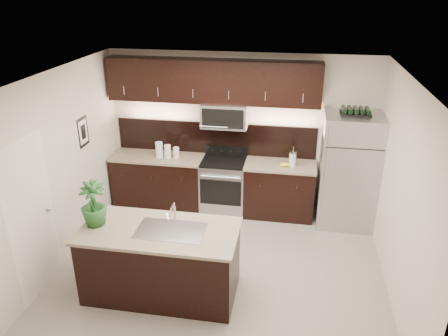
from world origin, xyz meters
TOP-DOWN VIEW (x-y plane):
  - ground at (0.00, 0.00)m, footprint 4.50×4.50m
  - room_walls at (-0.11, -0.04)m, footprint 4.52×4.02m
  - counter_run at (-0.46, 1.69)m, footprint 3.51×0.65m
  - upper_fixtures at (-0.43, 1.84)m, footprint 3.49×0.40m
  - island at (-0.66, -0.63)m, footprint 1.96×0.96m
  - sink_faucet at (-0.51, -0.62)m, footprint 0.84×0.50m
  - refrigerator at (1.80, 1.63)m, footprint 0.90×0.81m
  - wine_rack at (1.80, 1.63)m, footprint 0.46×0.29m
  - plant at (-1.48, -0.64)m, footprint 0.41×0.41m
  - canisters at (-1.25, 1.65)m, footprint 0.41×0.13m
  - french_press at (0.90, 1.64)m, footprint 0.12×0.12m
  - bananas at (0.73, 1.61)m, footprint 0.19×0.16m

SIDE VIEW (x-z plane):
  - ground at x=0.00m, z-range 0.00..0.00m
  - counter_run at x=-0.46m, z-range 0.00..0.94m
  - island at x=-0.66m, z-range 0.00..0.94m
  - refrigerator at x=1.80m, z-range 0.00..1.87m
  - sink_faucet at x=-0.51m, z-range 0.81..1.10m
  - bananas at x=0.73m, z-range 0.94..0.99m
  - canisters at x=-1.25m, z-range 0.92..1.20m
  - french_press at x=0.90m, z-range 0.90..1.23m
  - plant at x=-1.48m, z-range 0.94..1.52m
  - room_walls at x=-0.11m, z-range 0.34..3.05m
  - wine_rack at x=1.80m, z-range 1.87..1.97m
  - upper_fixtures at x=-0.43m, z-range 1.31..2.97m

